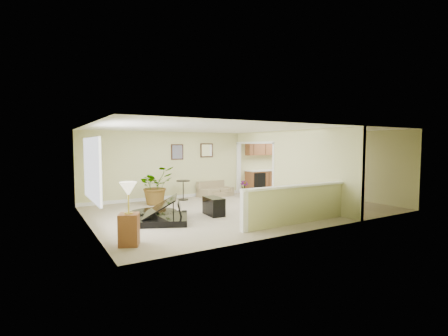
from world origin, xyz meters
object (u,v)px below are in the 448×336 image
lamp_stand (129,219)px  loveseat (215,189)px  piano (154,198)px  piano_bench (214,206)px  small_plant (244,190)px  accent_table (183,187)px  palm_plant (156,186)px

lamp_stand → loveseat: bearing=45.6°
piano → lamp_stand: (-1.10, -1.76, -0.07)m
loveseat → piano: bearing=-152.6°
piano_bench → small_plant: size_ratio=1.25×
piano → accent_table: 3.34m
palm_plant → piano_bench: bearing=-71.0°
piano_bench → loveseat: bearing=60.3°
palm_plant → small_plant: palm_plant is taller
loveseat → palm_plant: bearing=179.1°
piano → small_plant: piano is taller
piano_bench → lamp_stand: 3.26m
palm_plant → lamp_stand: palm_plant is taller
accent_table → palm_plant: palm_plant is taller
accent_table → lamp_stand: 5.41m
small_plant → lamp_stand: 6.79m
piano → palm_plant: 2.51m
lamp_stand → piano: bearing=58.1°
small_plant → lamp_stand: bearing=-144.0°
piano → loveseat: bearing=64.0°
piano → loveseat: (3.45, 2.88, -0.32)m
piano_bench → loveseat: size_ratio=0.51×
piano_bench → palm_plant: bearing=109.0°
piano → small_plant: (4.39, 2.23, -0.35)m
accent_table → piano: bearing=-126.9°
loveseat → palm_plant: palm_plant is taller
piano_bench → palm_plant: 2.68m
loveseat → piano_bench: bearing=-132.1°
loveseat → lamp_stand: size_ratio=1.18×
piano → accent_table: bearing=77.2°
piano_bench → loveseat: loveseat is taller
loveseat → accent_table: size_ratio=2.08×
piano_bench → small_plant: (2.67, 2.38, 0.00)m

